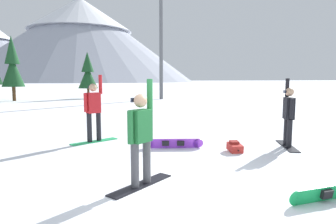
{
  "coord_description": "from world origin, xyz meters",
  "views": [
    {
      "loc": [
        -1.44,
        -4.97,
        1.96
      ],
      "look_at": [
        0.52,
        3.34,
        1.0
      ],
      "focal_mm": 31.34,
      "sensor_mm": 36.0,
      "label": 1
    }
  ],
  "objects_px": {
    "snowboarder_foreground": "(141,136)",
    "loose_snowboard_near_left": "(173,143)",
    "pine_tree_broad": "(88,73)",
    "loose_snowboard_far_spare": "(336,192)",
    "snowboarder_midground": "(289,115)",
    "pine_tree_slender": "(12,66)",
    "snowboarder_background": "(94,110)",
    "ski_lift_tower": "(161,37)",
    "backpack_red": "(235,147)"
  },
  "relations": [
    {
      "from": "pine_tree_broad",
      "to": "loose_snowboard_far_spare",
      "type": "bearing_deg",
      "value": -80.02
    },
    {
      "from": "snowboarder_midground",
      "to": "loose_snowboard_far_spare",
      "type": "relative_size",
      "value": 1.06
    },
    {
      "from": "snowboarder_foreground",
      "to": "pine_tree_slender",
      "type": "bearing_deg",
      "value": 109.0
    },
    {
      "from": "loose_snowboard_near_left",
      "to": "backpack_red",
      "type": "bearing_deg",
      "value": -26.71
    },
    {
      "from": "loose_snowboard_near_left",
      "to": "backpack_red",
      "type": "relative_size",
      "value": 3.18
    },
    {
      "from": "backpack_red",
      "to": "ski_lift_tower",
      "type": "bearing_deg",
      "value": 83.37
    },
    {
      "from": "backpack_red",
      "to": "snowboarder_midground",
      "type": "bearing_deg",
      "value": 8.14
    },
    {
      "from": "snowboarder_midground",
      "to": "pine_tree_broad",
      "type": "xyz_separation_m",
      "value": [
        -6.39,
        23.66,
        1.65
      ]
    },
    {
      "from": "backpack_red",
      "to": "pine_tree_broad",
      "type": "height_order",
      "value": "pine_tree_broad"
    },
    {
      "from": "snowboarder_foreground",
      "to": "loose_snowboard_near_left",
      "type": "distance_m",
      "value": 3.09
    },
    {
      "from": "loose_snowboard_far_spare",
      "to": "ski_lift_tower",
      "type": "distance_m",
      "value": 25.31
    },
    {
      "from": "loose_snowboard_far_spare",
      "to": "loose_snowboard_near_left",
      "type": "bearing_deg",
      "value": 113.05
    },
    {
      "from": "snowboarder_foreground",
      "to": "pine_tree_broad",
      "type": "height_order",
      "value": "pine_tree_broad"
    },
    {
      "from": "pine_tree_slender",
      "to": "backpack_red",
      "type": "bearing_deg",
      "value": -63.26
    },
    {
      "from": "ski_lift_tower",
      "to": "backpack_red",
      "type": "bearing_deg",
      "value": -96.63
    },
    {
      "from": "snowboarder_background",
      "to": "loose_snowboard_far_spare",
      "type": "xyz_separation_m",
      "value": [
        3.91,
        -5.48,
        -0.87
      ]
    },
    {
      "from": "snowboarder_background",
      "to": "snowboarder_midground",
      "type": "bearing_deg",
      "value": -19.33
    },
    {
      "from": "pine_tree_broad",
      "to": "ski_lift_tower",
      "type": "xyz_separation_m",
      "value": [
        7.06,
        -2.69,
        3.43
      ]
    },
    {
      "from": "snowboarder_background",
      "to": "pine_tree_slender",
      "type": "relative_size",
      "value": 0.36
    },
    {
      "from": "loose_snowboard_far_spare",
      "to": "ski_lift_tower",
      "type": "height_order",
      "value": "ski_lift_tower"
    },
    {
      "from": "pine_tree_broad",
      "to": "loose_snowboard_near_left",
      "type": "bearing_deg",
      "value": -82.47
    },
    {
      "from": "snowboarder_midground",
      "to": "pine_tree_slender",
      "type": "xyz_separation_m",
      "value": [
        -12.82,
        21.62,
        2.25
      ]
    },
    {
      "from": "snowboarder_foreground",
      "to": "loose_snowboard_near_left",
      "type": "bearing_deg",
      "value": 64.38
    },
    {
      "from": "snowboarder_foreground",
      "to": "snowboarder_midground",
      "type": "bearing_deg",
      "value": 25.3
    },
    {
      "from": "backpack_red",
      "to": "pine_tree_slender",
      "type": "relative_size",
      "value": 0.09
    },
    {
      "from": "snowboarder_foreground",
      "to": "pine_tree_broad",
      "type": "relative_size",
      "value": 0.42
    },
    {
      "from": "snowboarder_background",
      "to": "loose_snowboard_near_left",
      "type": "distance_m",
      "value": 2.74
    },
    {
      "from": "snowboarder_background",
      "to": "snowboarder_foreground",
      "type": "bearing_deg",
      "value": -77.77
    },
    {
      "from": "loose_snowboard_near_left",
      "to": "loose_snowboard_far_spare",
      "type": "distance_m",
      "value": 4.41
    },
    {
      "from": "snowboarder_foreground",
      "to": "backpack_red",
      "type": "distance_m",
      "value": 3.51
    },
    {
      "from": "snowboarder_background",
      "to": "loose_snowboard_far_spare",
      "type": "height_order",
      "value": "snowboarder_background"
    },
    {
      "from": "pine_tree_slender",
      "to": "ski_lift_tower",
      "type": "xyz_separation_m",
      "value": [
        13.49,
        -0.65,
        2.83
      ]
    },
    {
      "from": "snowboarder_foreground",
      "to": "snowboarder_midground",
      "type": "height_order",
      "value": "snowboarder_midground"
    },
    {
      "from": "loose_snowboard_near_left",
      "to": "backpack_red",
      "type": "distance_m",
      "value": 1.71
    },
    {
      "from": "snowboarder_background",
      "to": "backpack_red",
      "type": "relative_size",
      "value": 3.88
    },
    {
      "from": "ski_lift_tower",
      "to": "loose_snowboard_near_left",
      "type": "bearing_deg",
      "value": -101.06
    },
    {
      "from": "snowboarder_midground",
      "to": "loose_snowboard_near_left",
      "type": "relative_size",
      "value": 1.16
    },
    {
      "from": "snowboarder_midground",
      "to": "ski_lift_tower",
      "type": "bearing_deg",
      "value": 88.17
    },
    {
      "from": "pine_tree_broad",
      "to": "backpack_red",
      "type": "bearing_deg",
      "value": -79.14
    },
    {
      "from": "loose_snowboard_far_spare",
      "to": "snowboarder_background",
      "type": "bearing_deg",
      "value": 125.54
    },
    {
      "from": "loose_snowboard_near_left",
      "to": "loose_snowboard_far_spare",
      "type": "relative_size",
      "value": 0.91
    },
    {
      "from": "pine_tree_slender",
      "to": "pine_tree_broad",
      "type": "xyz_separation_m",
      "value": [
        6.43,
        2.04,
        -0.6
      ]
    },
    {
      "from": "loose_snowboard_far_spare",
      "to": "ski_lift_tower",
      "type": "xyz_separation_m",
      "value": [
        2.27,
        24.52,
        5.88
      ]
    },
    {
      "from": "loose_snowboard_far_spare",
      "to": "pine_tree_broad",
      "type": "distance_m",
      "value": 27.73
    },
    {
      "from": "snowboarder_background",
      "to": "pine_tree_broad",
      "type": "xyz_separation_m",
      "value": [
        -0.87,
        21.73,
        1.58
      ]
    },
    {
      "from": "loose_snowboard_near_left",
      "to": "pine_tree_broad",
      "type": "height_order",
      "value": "pine_tree_broad"
    },
    {
      "from": "snowboarder_foreground",
      "to": "loose_snowboard_far_spare",
      "type": "distance_m",
      "value": 3.4
    },
    {
      "from": "pine_tree_slender",
      "to": "snowboarder_background",
      "type": "bearing_deg",
      "value": -69.64
    },
    {
      "from": "snowboarder_midground",
      "to": "pine_tree_slender",
      "type": "height_order",
      "value": "pine_tree_slender"
    },
    {
      "from": "loose_snowboard_far_spare",
      "to": "pine_tree_broad",
      "type": "xyz_separation_m",
      "value": [
        -4.79,
        27.2,
        2.45
      ]
    }
  ]
}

